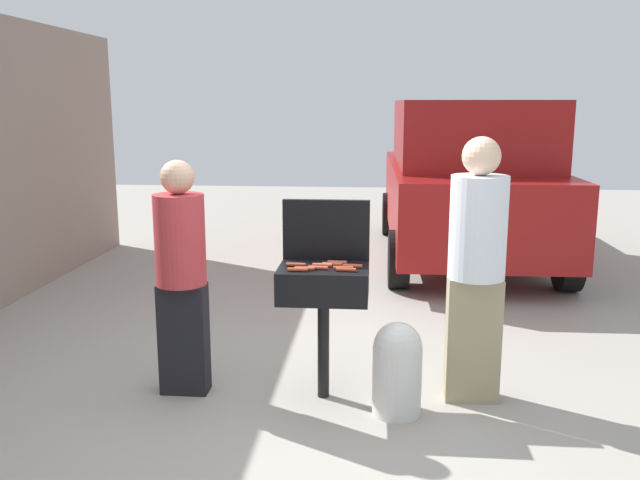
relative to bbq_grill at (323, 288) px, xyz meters
The scene contains 17 objects.
ground_plane 0.81m from the bbq_grill, 127.64° to the right, with size 24.00×24.00×0.00m, color #9E998E.
bbq_grill is the anchor object (origin of this frame).
grill_lid_open 0.42m from the bbq_grill, 90.00° to the left, with size 0.60×0.05×0.42m, color black.
hot_dog_0 0.24m from the bbq_grill, behind, with size 0.03×0.03×0.13m, color #AD4228.
hot_dog_1 0.26m from the bbq_grill, 138.59° to the right, with size 0.03×0.03×0.13m, color #AD4228.
hot_dog_2 0.17m from the bbq_grill, 31.59° to the left, with size 0.03×0.03×0.13m, color #C6593D.
hot_dog_3 0.25m from the bbq_grill, 36.03° to the right, with size 0.03×0.03×0.13m, color #AD4228.
hot_dog_4 0.22m from the bbq_grill, 25.95° to the right, with size 0.03×0.03×0.13m, color #AD4228.
hot_dog_5 0.25m from the bbq_grill, ahead, with size 0.03×0.03×0.13m, color #AD4228.
hot_dog_6 0.18m from the bbq_grill, 111.22° to the right, with size 0.03×0.03×0.13m, color #B74C33.
hot_dog_7 0.22m from the bbq_grill, 137.95° to the right, with size 0.03×0.03×0.13m, color #B74C33.
hot_dog_8 0.20m from the bbq_grill, 44.55° to the left, with size 0.03×0.03×0.13m, color #B74C33.
hot_dog_9 0.16m from the bbq_grill, behind, with size 0.03×0.03×0.13m, color #C6593D.
propane_tank 0.71m from the bbq_grill, 23.56° to the right, with size 0.32×0.32×0.62m.
person_left 0.97m from the bbq_grill, behind, with size 0.34×0.34×1.62m.
person_right 1.03m from the bbq_grill, ahead, with size 0.37×0.37×1.78m.
parked_minivan 4.60m from the bbq_grill, 71.43° to the left, with size 2.09×4.43×2.02m.
Camera 1 is at (0.50, -4.16, 1.99)m, focal length 37.94 mm.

